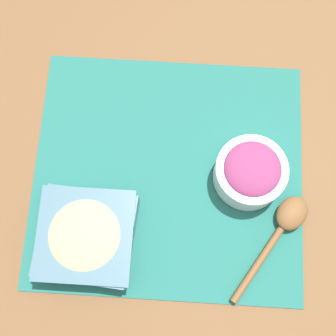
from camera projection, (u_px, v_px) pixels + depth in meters
name	position (u px, v px, depth m)	size (l,w,h in m)	color
ground_plane	(168.00, 173.00, 0.81)	(3.00, 3.00, 0.00)	brown
placemat	(168.00, 173.00, 0.81)	(0.46, 0.43, 0.00)	#236B60
onion_bowl	(251.00, 170.00, 0.77)	(0.12, 0.12, 0.07)	silver
cucumber_bowl	(86.00, 236.00, 0.75)	(0.16, 0.16, 0.05)	slate
wooden_spoon	(285.00, 224.00, 0.77)	(0.14, 0.19, 0.03)	brown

